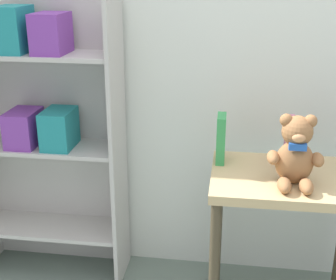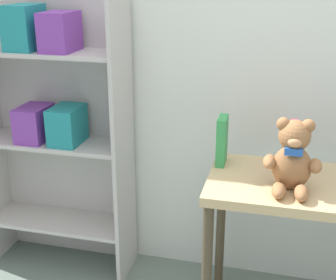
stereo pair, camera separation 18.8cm
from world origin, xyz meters
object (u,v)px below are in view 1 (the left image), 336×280
at_px(teddy_bear, 296,153).
at_px(book_standing_green, 221,139).
at_px(book_standing_pink, 289,141).
at_px(bookshelf_side, 45,125).
at_px(display_table, 288,202).

xyz_separation_m(teddy_bear, book_standing_green, (-0.27, 0.18, -0.02)).
height_order(teddy_bear, book_standing_pink, teddy_bear).
bearing_deg(bookshelf_side, teddy_bear, -16.04).
bearing_deg(teddy_bear, bookshelf_side, 163.96).
xyz_separation_m(bookshelf_side, book_standing_green, (0.80, -0.13, 0.02)).
relative_size(teddy_bear, book_standing_green, 1.35).
bearing_deg(teddy_bear, display_table, 89.88).
relative_size(display_table, teddy_bear, 2.53).
bearing_deg(bookshelf_side, display_table, -12.38).
distance_m(bookshelf_side, teddy_bear, 1.12).
bearing_deg(book_standing_green, teddy_bear, -33.53).
bearing_deg(book_standing_pink, teddy_bear, -88.55).
distance_m(display_table, book_standing_pink, 0.25).
relative_size(teddy_bear, book_standing_pink, 1.38).
xyz_separation_m(display_table, teddy_bear, (-0.00, -0.07, 0.24)).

